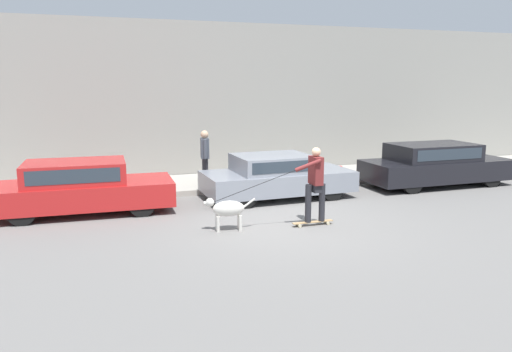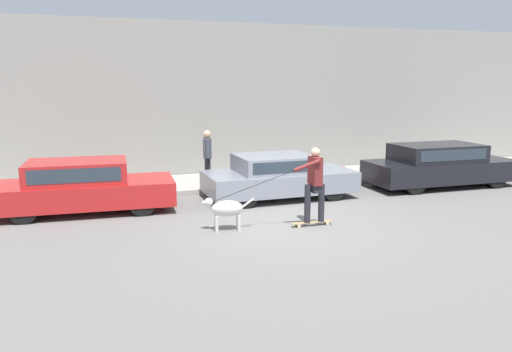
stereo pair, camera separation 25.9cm
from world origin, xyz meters
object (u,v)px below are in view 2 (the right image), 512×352
object	(u,v)px
parked_car_1	(278,177)
skateboarder	(314,182)
parked_car_0	(83,187)
pedestrian_with_bag	(207,155)
fire_hydrant	(343,176)
dog	(226,209)
parked_car_2	(440,166)

from	to	relation	value
parked_car_1	skateboarder	size ratio (longest dim) A/B	1.49
parked_car_0	pedestrian_with_bag	distance (m)	3.79
parked_car_1	fire_hydrant	distance (m)	2.41
fire_hydrant	parked_car_0	bearing A→B (deg)	-174.47
parked_car_1	dog	xyz separation A→B (m)	(-2.07, -2.51, -0.11)
parked_car_0	dog	xyz separation A→B (m)	(2.87, -2.51, -0.15)
dog	parked_car_2	bearing A→B (deg)	-152.61
parked_car_1	pedestrian_with_bag	world-z (taller)	pedestrian_with_bag
parked_car_2	skateboarder	size ratio (longest dim) A/B	1.68
parked_car_1	skateboarder	xyz separation A→B (m)	(-0.17, -2.72, 0.40)
parked_car_2	skateboarder	world-z (taller)	skateboarder
dog	skateboarder	world-z (taller)	skateboarder
parked_car_1	fire_hydrant	world-z (taller)	parked_car_1
parked_car_2	pedestrian_with_bag	xyz separation A→B (m)	(-6.69, 1.67, 0.39)
skateboarder	parked_car_0	bearing A→B (deg)	-29.52
dog	pedestrian_with_bag	xyz separation A→B (m)	(0.51, 4.18, 0.55)
parked_car_0	parked_car_1	world-z (taller)	parked_car_0
parked_car_2	skateboarder	bearing A→B (deg)	-153.01
parked_car_2	pedestrian_with_bag	distance (m)	6.91
parked_car_1	parked_car_2	bearing A→B (deg)	-1.72
parked_car_1	dog	size ratio (longest dim) A/B	3.70
parked_car_0	parked_car_2	xyz separation A→B (m)	(10.07, -0.00, 0.01)
parked_car_1	pedestrian_with_bag	distance (m)	2.33
pedestrian_with_bag	fire_hydrant	size ratio (longest dim) A/B	2.42
parked_car_0	fire_hydrant	xyz separation A→B (m)	(7.24, 0.70, -0.27)
parked_car_0	fire_hydrant	size ratio (longest dim) A/B	6.44
parked_car_1	parked_car_2	size ratio (longest dim) A/B	0.89
parked_car_0	pedestrian_with_bag	world-z (taller)	pedestrian_with_bag
dog	fire_hydrant	distance (m)	5.42
parked_car_1	pedestrian_with_bag	bearing A→B (deg)	131.29
parked_car_0	pedestrian_with_bag	size ratio (longest dim) A/B	2.66
skateboarder	dog	bearing A→B (deg)	-6.32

